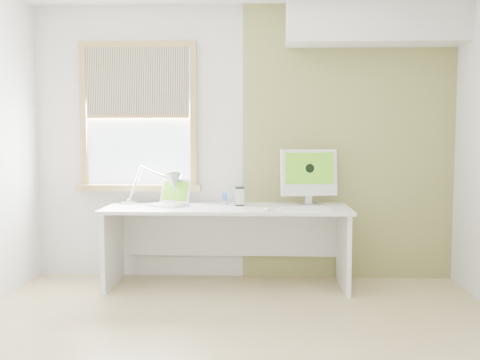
{
  "coord_description": "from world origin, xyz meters",
  "views": [
    {
      "loc": [
        0.18,
        -3.43,
        1.37
      ],
      "look_at": [
        0.0,
        1.05,
        1.0
      ],
      "focal_mm": 40.42,
      "sensor_mm": 36.0,
      "label": 1
    }
  ],
  "objects_px": {
    "desk": "(227,227)",
    "desk_lamp": "(165,184)",
    "laptop": "(171,199)",
    "external_drive": "(240,196)",
    "imac": "(309,174)"
  },
  "relations": [
    {
      "from": "laptop",
      "to": "imac",
      "type": "relative_size",
      "value": 0.8
    },
    {
      "from": "desk_lamp",
      "to": "imac",
      "type": "distance_m",
      "value": 1.33
    },
    {
      "from": "laptop",
      "to": "external_drive",
      "type": "bearing_deg",
      "value": 3.82
    },
    {
      "from": "laptop",
      "to": "external_drive",
      "type": "height_order",
      "value": "laptop"
    },
    {
      "from": "external_drive",
      "to": "imac",
      "type": "xyz_separation_m",
      "value": [
        0.64,
        0.04,
        0.2
      ]
    },
    {
      "from": "external_drive",
      "to": "imac",
      "type": "height_order",
      "value": "imac"
    },
    {
      "from": "desk",
      "to": "desk_lamp",
      "type": "height_order",
      "value": "desk_lamp"
    },
    {
      "from": "external_drive",
      "to": "imac",
      "type": "bearing_deg",
      "value": 3.41
    },
    {
      "from": "desk_lamp",
      "to": "laptop",
      "type": "xyz_separation_m",
      "value": [
        0.06,
        -0.05,
        -0.13
      ]
    },
    {
      "from": "laptop",
      "to": "external_drive",
      "type": "xyz_separation_m",
      "value": [
        0.63,
        0.04,
        0.02
      ]
    },
    {
      "from": "desk",
      "to": "desk_lamp",
      "type": "distance_m",
      "value": 0.7
    },
    {
      "from": "desk",
      "to": "imac",
      "type": "bearing_deg",
      "value": 7.67
    },
    {
      "from": "imac",
      "to": "desk",
      "type": "bearing_deg",
      "value": -172.33
    },
    {
      "from": "desk_lamp",
      "to": "laptop",
      "type": "bearing_deg",
      "value": -38.89
    },
    {
      "from": "desk",
      "to": "desk_lamp",
      "type": "bearing_deg",
      "value": 172.97
    }
  ]
}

